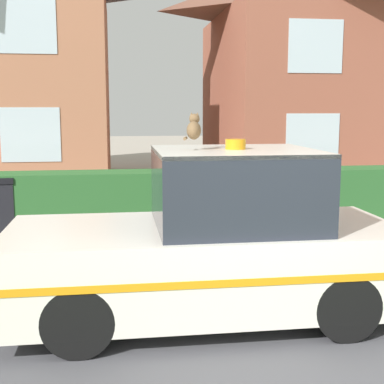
{
  "coord_description": "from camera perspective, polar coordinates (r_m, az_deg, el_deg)",
  "views": [
    {
      "loc": [
        -1.32,
        -2.88,
        2.17
      ],
      "look_at": [
        -0.32,
        4.19,
        1.05
      ],
      "focal_mm": 50.0,
      "sensor_mm": 36.0,
      "label": 1
    }
  ],
  "objects": [
    {
      "name": "road_strip",
      "position": [
        6.73,
        3.76,
        -9.87
      ],
      "size": [
        28.0,
        5.34,
        0.01
      ],
      "primitive_type": "cube",
      "color": "#4C4C51",
      "rests_on": "ground"
    },
    {
      "name": "garden_hedge",
      "position": [
        9.78,
        -2.88,
        -0.79
      ],
      "size": [
        12.17,
        0.8,
        1.05
      ],
      "primitive_type": "cube",
      "color": "#2D662D",
      "rests_on": "ground"
    },
    {
      "name": "police_car",
      "position": [
        5.5,
        2.12,
        -5.66
      ],
      "size": [
        3.96,
        1.66,
        1.85
      ],
      "rotation": [
        0.0,
        0.0,
        3.14
      ],
      "color": "black",
      "rests_on": "road_strip"
    },
    {
      "name": "cat",
      "position": [
        5.27,
        0.19,
        6.79
      ],
      "size": [
        0.21,
        0.28,
        0.26
      ],
      "rotation": [
        0.0,
        0.0,
        1.36
      ],
      "color": "brown",
      "rests_on": "police_car"
    },
    {
      "name": "house_right",
      "position": [
        17.81,
        15.89,
        13.36
      ],
      "size": [
        8.26,
        6.82,
        7.16
      ],
      "color": "#93513D",
      "rests_on": "ground"
    }
  ]
}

